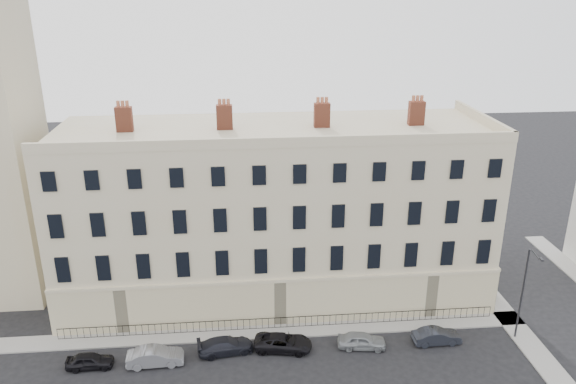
{
  "coord_description": "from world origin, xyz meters",
  "views": [
    {
      "loc": [
        -8.95,
        -33.07,
        26.42
      ],
      "look_at": [
        -4.99,
        10.0,
        10.07
      ],
      "focal_mm": 35.0,
      "sensor_mm": 36.0,
      "label": 1
    }
  ],
  "objects_px": {
    "car_c": "(226,346)",
    "car_d": "(283,343)",
    "car_b": "(155,356)",
    "car_f": "(437,336)",
    "streetlamp": "(524,291)",
    "car_e": "(362,340)",
    "car_a": "(90,361)"
  },
  "relations": [
    {
      "from": "car_b",
      "to": "car_f",
      "type": "xyz_separation_m",
      "value": [
        21.38,
        0.63,
        -0.06
      ]
    },
    {
      "from": "streetlamp",
      "to": "car_e",
      "type": "bearing_deg",
      "value": -170.75
    },
    {
      "from": "car_c",
      "to": "car_f",
      "type": "xyz_separation_m",
      "value": [
        16.27,
        -0.31,
        0.0
      ]
    },
    {
      "from": "car_c",
      "to": "car_d",
      "type": "distance_m",
      "value": 4.36
    },
    {
      "from": "car_b",
      "to": "car_f",
      "type": "bearing_deg",
      "value": -91.28
    },
    {
      "from": "car_a",
      "to": "car_f",
      "type": "height_order",
      "value": "car_f"
    },
    {
      "from": "car_b",
      "to": "car_c",
      "type": "xyz_separation_m",
      "value": [
        5.11,
        0.94,
        -0.07
      ]
    },
    {
      "from": "car_e",
      "to": "car_a",
      "type": "bearing_deg",
      "value": 99.13
    },
    {
      "from": "car_d",
      "to": "car_f",
      "type": "bearing_deg",
      "value": -81.68
    },
    {
      "from": "car_d",
      "to": "streetlamp",
      "type": "height_order",
      "value": "streetlamp"
    },
    {
      "from": "car_d",
      "to": "car_e",
      "type": "distance_m",
      "value": 6.02
    },
    {
      "from": "car_f",
      "to": "car_e",
      "type": "bearing_deg",
      "value": 88.02
    },
    {
      "from": "streetlamp",
      "to": "car_a",
      "type": "bearing_deg",
      "value": -169.87
    },
    {
      "from": "car_c",
      "to": "streetlamp",
      "type": "distance_m",
      "value": 23.03
    },
    {
      "from": "car_a",
      "to": "car_e",
      "type": "xyz_separation_m",
      "value": [
        20.17,
        0.53,
        0.05
      ]
    },
    {
      "from": "car_c",
      "to": "car_f",
      "type": "height_order",
      "value": "car_f"
    },
    {
      "from": "car_d",
      "to": "streetlamp",
      "type": "xyz_separation_m",
      "value": [
        18.37,
        -0.29,
        3.7
      ]
    },
    {
      "from": "car_b",
      "to": "car_c",
      "type": "bearing_deg",
      "value": -82.52
    },
    {
      "from": "car_b",
      "to": "car_d",
      "type": "relative_size",
      "value": 0.94
    },
    {
      "from": "car_d",
      "to": "car_b",
      "type": "bearing_deg",
      "value": 105.29
    },
    {
      "from": "car_c",
      "to": "car_d",
      "type": "xyz_separation_m",
      "value": [
        4.36,
        -0.02,
        -0.0
      ]
    },
    {
      "from": "car_c",
      "to": "car_e",
      "type": "xyz_separation_m",
      "value": [
        10.37,
        -0.33,
        0.02
      ]
    },
    {
      "from": "car_c",
      "to": "car_e",
      "type": "bearing_deg",
      "value": -100.68
    },
    {
      "from": "car_d",
      "to": "streetlamp",
      "type": "bearing_deg",
      "value": -81.18
    },
    {
      "from": "car_e",
      "to": "car_f",
      "type": "relative_size",
      "value": 0.99
    },
    {
      "from": "car_c",
      "to": "streetlamp",
      "type": "xyz_separation_m",
      "value": [
        22.73,
        -0.31,
        3.7
      ]
    },
    {
      "from": "car_f",
      "to": "streetlamp",
      "type": "bearing_deg",
      "value": -92.14
    },
    {
      "from": "car_b",
      "to": "streetlamp",
      "type": "relative_size",
      "value": 0.53
    },
    {
      "from": "car_d",
      "to": "car_e",
      "type": "relative_size",
      "value": 1.19
    },
    {
      "from": "car_a",
      "to": "car_f",
      "type": "bearing_deg",
      "value": -90.0
    },
    {
      "from": "car_a",
      "to": "car_d",
      "type": "distance_m",
      "value": 14.18
    },
    {
      "from": "car_a",
      "to": "car_f",
      "type": "relative_size",
      "value": 0.9
    }
  ]
}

